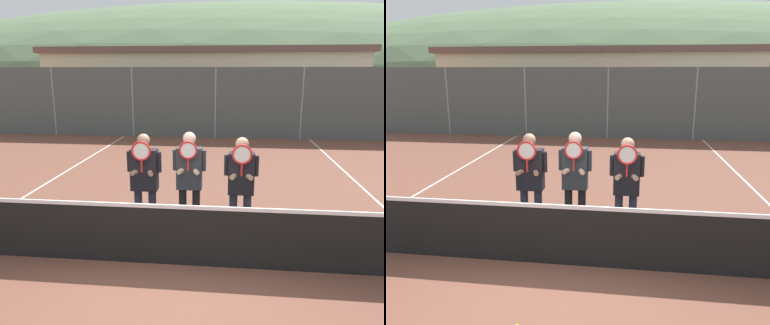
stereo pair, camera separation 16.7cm
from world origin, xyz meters
The scene contains 13 objects.
ground_plane centered at (0.00, 0.00, 0.00)m, with size 120.00×120.00×0.00m, color brown.
hill_distant centered at (0.00, 63.23, 0.00)m, with size 131.21×72.90×25.51m.
clubhouse_building centered at (-1.29, 19.86, 2.07)m, with size 19.81×5.50×4.11m.
fence_back centered at (0.00, 10.62, 1.44)m, with size 20.92×0.06×2.88m.
tennis_net centered at (0.00, 0.00, 0.48)m, with size 10.43×0.09×1.02m.
court_line_left_sideline centered at (-3.88, 3.00, 0.00)m, with size 0.05×16.00×0.01m, color white.
court_line_right_sideline centered at (3.88, 3.00, 0.00)m, with size 0.05×16.00×0.01m, color white.
player_leftmost centered at (-0.68, 0.83, 1.05)m, with size 0.57×0.34×1.78m.
player_center_left centered at (0.04, 0.94, 1.06)m, with size 0.54×0.34×1.81m.
player_center_right centered at (0.88, 0.84, 1.03)m, with size 0.54×0.34×1.75m.
car_far_left centered at (-5.42, 13.86, 0.95)m, with size 4.68×2.00×1.87m.
car_left_of_center centered at (-0.39, 13.94, 0.92)m, with size 4.56×1.95×1.80m.
car_center centered at (4.69, 13.69, 0.87)m, with size 4.78×1.99×1.70m.
Camera 2 is at (0.88, -4.87, 2.76)m, focal length 35.00 mm.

